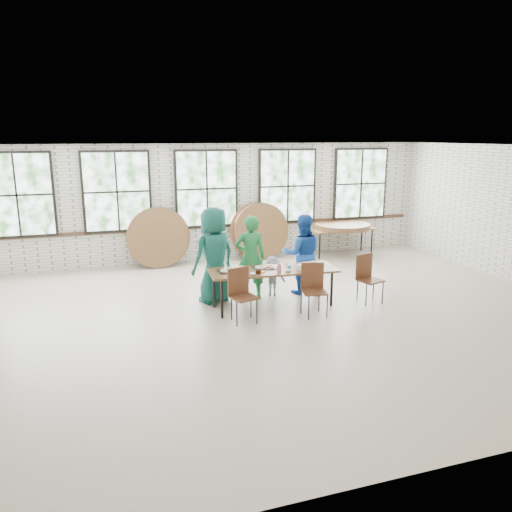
{
  "coord_description": "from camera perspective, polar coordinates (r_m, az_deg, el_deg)",
  "views": [
    {
      "loc": [
        -2.75,
        -8.01,
        3.2
      ],
      "look_at": [
        0.0,
        0.4,
        1.05
      ],
      "focal_mm": 35.0,
      "sensor_mm": 36.0,
      "label": 1
    }
  ],
  "objects": [
    {
      "name": "adult_green",
      "position": [
        9.89,
        -0.64,
        -0.15
      ],
      "size": [
        0.67,
        0.5,
        1.68
      ],
      "primitive_type": "imported",
      "rotation": [
        0.0,
        0.0,
        2.97
      ],
      "color": "#1F773B",
      "rests_on": "ground"
    },
    {
      "name": "round_tops_leaning",
      "position": [
        12.76,
        -5.21,
        2.46
      ],
      "size": [
        4.2,
        0.43,
        1.5
      ],
      "color": "brown",
      "rests_on": "ground"
    },
    {
      "name": "tabletop_clutter",
      "position": [
        9.4,
        2.59,
        -1.36
      ],
      "size": [
        2.06,
        0.62,
        0.11
      ],
      "color": "black",
      "rests_on": "dining_table"
    },
    {
      "name": "adult_teal",
      "position": [
        9.68,
        -4.8,
        0.09
      ],
      "size": [
        1.08,
        0.91,
        1.88
      ],
      "primitive_type": "imported",
      "rotation": [
        0.0,
        0.0,
        3.55
      ],
      "color": "#16544A",
      "rests_on": "ground"
    },
    {
      "name": "adult_blue",
      "position": [
        10.27,
        5.31,
        0.22
      ],
      "size": [
        0.94,
        0.81,
        1.64
      ],
      "primitive_type": "imported",
      "rotation": [
        0.0,
        0.0,
        2.87
      ],
      "color": "#184BA8",
      "rests_on": "ground"
    },
    {
      "name": "chair_spare",
      "position": [
        9.98,
        12.59,
        -2.02
      ],
      "size": [
        0.51,
        0.5,
        0.95
      ],
      "rotation": [
        0.0,
        0.0,
        0.27
      ],
      "color": "#522F1B",
      "rests_on": "ground"
    },
    {
      "name": "chair_near_left",
      "position": [
        8.75,
        -1.72,
        -3.92
      ],
      "size": [
        0.51,
        0.5,
        0.95
      ],
      "rotation": [
        0.0,
        0.0,
        0.26
      ],
      "color": "#522F1B",
      "rests_on": "ground"
    },
    {
      "name": "storage_table",
      "position": [
        13.75,
        9.78,
        2.92
      ],
      "size": [
        1.85,
        0.87,
        0.74
      ],
      "rotation": [
        0.0,
        0.0,
        0.07
      ],
      "color": "brown",
      "rests_on": "ground"
    },
    {
      "name": "toddler",
      "position": [
        10.14,
        1.89,
        -2.31
      ],
      "size": [
        0.6,
        0.46,
        0.82
      ],
      "primitive_type": "imported",
      "rotation": [
        0.0,
        0.0,
        2.81
      ],
      "color": "#142740",
      "rests_on": "ground"
    },
    {
      "name": "chair_near_right",
      "position": [
        9.12,
        6.56,
        -3.27
      ],
      "size": [
        0.49,
        0.48,
        0.95
      ],
      "rotation": [
        0.0,
        0.0,
        -0.19
      ],
      "color": "#522F1B",
      "rests_on": "ground"
    },
    {
      "name": "dining_table",
      "position": [
        9.41,
        1.99,
        -1.83
      ],
      "size": [
        2.45,
        0.97,
        0.74
      ],
      "rotation": [
        0.0,
        0.0,
        -0.07
      ],
      "color": "brown",
      "rests_on": "ground"
    },
    {
      "name": "room",
      "position": [
        12.82,
        -5.66,
        7.45
      ],
      "size": [
        12.0,
        12.0,
        12.0
      ],
      "color": "#BFAC97",
      "rests_on": "ground"
    },
    {
      "name": "round_tops_stacked",
      "position": [
        13.73,
        9.8,
        3.41
      ],
      "size": [
        1.5,
        1.5,
        0.13
      ],
      "color": "brown",
      "rests_on": "storage_table"
    }
  ]
}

